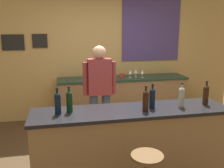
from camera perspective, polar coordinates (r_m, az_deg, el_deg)
name	(u,v)px	position (r m, az deg, el deg)	size (l,w,h in m)	color
ground_plane	(123,162)	(3.79, 2.54, -17.17)	(10.00, 10.00, 0.00)	#4C3823
back_wall	(101,50)	(5.30, -2.48, 7.61)	(6.00, 0.09, 2.80)	tan
bar_counter	(131,144)	(3.23, 4.40, -13.50)	(2.41, 0.60, 0.92)	olive
side_counter	(123,99)	(5.18, 2.43, -3.37)	(2.61, 0.56, 0.90)	olive
bartender	(100,89)	(3.95, -2.82, -1.21)	(0.52, 0.21, 1.62)	#384766
wine_bottle_a	(58,103)	(2.91, -12.25, -4.13)	(0.07, 0.07, 0.31)	black
wine_bottle_b	(69,101)	(2.96, -9.67, -3.75)	(0.07, 0.07, 0.31)	black
wine_bottle_c	(146,100)	(2.98, 7.65, -3.58)	(0.07, 0.07, 0.31)	black
wine_bottle_d	(152,97)	(3.10, 9.12, -3.00)	(0.07, 0.07, 0.31)	black
wine_bottle_e	(182,96)	(3.22, 15.50, -2.69)	(0.07, 0.07, 0.31)	#999E99
wine_bottle_f	(206,94)	(3.42, 20.54, -2.15)	(0.07, 0.07, 0.31)	black
wine_glass_a	(109,72)	(5.10, -0.61, 2.81)	(0.07, 0.07, 0.16)	silver
wine_glass_b	(130,72)	(5.04, 4.14, 2.67)	(0.07, 0.07, 0.16)	silver
wine_glass_c	(136,71)	(5.15, 5.42, 2.85)	(0.07, 0.07, 0.16)	silver
wine_glass_d	(142,72)	(5.09, 6.88, 2.70)	(0.07, 0.07, 0.16)	silver
coffee_mug	(122,76)	(5.00, 2.19, 1.89)	(0.12, 0.08, 0.09)	#B2332D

